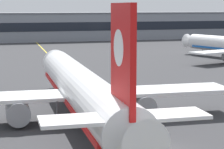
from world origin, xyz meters
TOP-DOWN VIEW (x-y plane):
  - taxiway_centreline at (0.00, 30.00)m, footprint 9.71×179.77m
  - airliner_foreground at (-4.28, 10.82)m, footprint 32.19×41.51m
  - safety_cone_by_nose_gear at (-3.34, 25.85)m, footprint 0.44×0.44m
  - terminal_building at (2.06, 118.42)m, footprint 156.69×12.40m

SIDE VIEW (x-z plane):
  - taxiway_centreline at x=0.00m, z-range 0.00..0.01m
  - safety_cone_by_nose_gear at x=-3.34m, z-range -0.02..0.53m
  - airliner_foreground at x=-4.28m, z-range -2.46..9.19m
  - terminal_building at x=2.06m, z-range 0.01..9.35m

